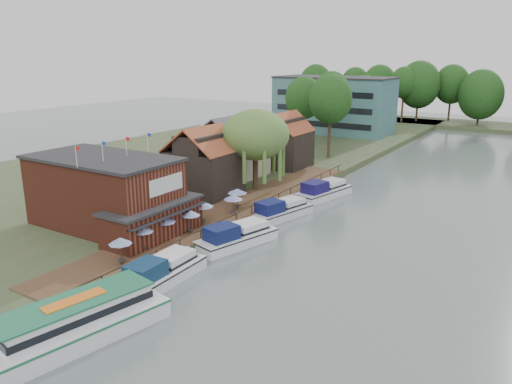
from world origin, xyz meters
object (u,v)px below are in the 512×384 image
Objects in this scene: umbrella_1 at (143,239)px; cruiser_0 at (162,269)px; umbrella_6 at (237,199)px; tour_boat at (66,324)px; umbrella_2 at (165,229)px; cottage_a at (203,161)px; cruiser_2 at (281,208)px; cottage_c at (284,140)px; umbrella_5 at (233,205)px; umbrella_0 at (121,251)px; cruiser_1 at (237,234)px; pub at (118,194)px; umbrella_4 at (202,212)px; cruiser_3 at (324,189)px; cottage_b at (230,146)px; umbrella_3 at (191,222)px; hotel_block at (334,105)px; willow at (255,150)px; swan at (99,314)px.

cruiser_0 is (4.12, -2.14, -1.08)m from umbrella_1.
tour_boat is at bearing -78.97° from umbrella_6.
cottage_a is at bearing 115.27° from umbrella_2.
cruiser_0 is at bearing -76.51° from cruiser_2.
cruiser_0 is 10.17m from tour_boat.
cottage_a and cottage_c have the same top height.
umbrella_5 is at bearing 82.90° from umbrella_2.
cruiser_1 is (4.15, 10.98, -1.07)m from umbrella_0.
umbrella_0 is at bearing 128.81° from tour_boat.
pub is 8.42× the size of umbrella_6.
tour_boat is (5.44, -15.25, -0.78)m from umbrella_2.
umbrella_4 reaches higher than cruiser_2.
cottage_c reaches higher than cruiser_0.
cruiser_2 is 0.95× the size of cruiser_3.
umbrella_0 is 10.33m from tour_boat.
umbrella_3 is at bearing -63.87° from cottage_b.
umbrella_2 is at bearing -89.47° from cruiser_3.
cruiser_3 is at bearing 37.89° from cottage_a.
pub is at bearing -83.57° from hotel_block.
umbrella_2 and umbrella_3 have the same top height.
cruiser_0 is at bearing -74.67° from willow.
umbrella_6 is at bearing -133.91° from cruiser_2.
tour_boat is at bearing -70.79° from swan.
swan is at bearing 120.57° from tour_boat.
umbrella_0 is 0.24× the size of cruiser_0.
umbrella_4 is at bearing 93.72° from umbrella_0.
umbrella_3 is 4.66m from cruiser_1.
hotel_block is 2.50× the size of cruiser_3.
cottage_a is 29.70m from swan.
pub is at bearing -137.89° from umbrella_4.
hotel_block reaches higher than umbrella_4.
cruiser_0 is at bearing -60.64° from cottage_a.
umbrella_3 is 0.17× the size of tour_boat.
cottage_b is at bearing 125.99° from umbrella_5.
umbrella_6 is 0.24× the size of cruiser_0.
cruiser_1 is (11.03, -29.34, -4.04)m from cottage_c.
umbrella_0 is at bearing -70.85° from cottage_b.
tour_boat is at bearing -77.09° from willow.
cruiser_3 is at bearing 78.56° from umbrella_2.
umbrella_3 is at bearing 111.40° from cruiser_0.
umbrella_1 is 8.75m from umbrella_4.
cruiser_1 is 16.65m from swan.
cruiser_3 is at bearing 80.08° from umbrella_1.
umbrella_0 is at bearing -167.10° from cruiser_0.
cottage_c is at bearing -77.80° from hotel_block.
willow is 17.81m from cruiser_1.
umbrella_5 reaches higher than tour_boat.
cruiser_0 is 0.72× the size of tour_boat.
umbrella_5 is 6.00m from cruiser_2.
umbrella_1 is 0.24× the size of cruiser_1.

